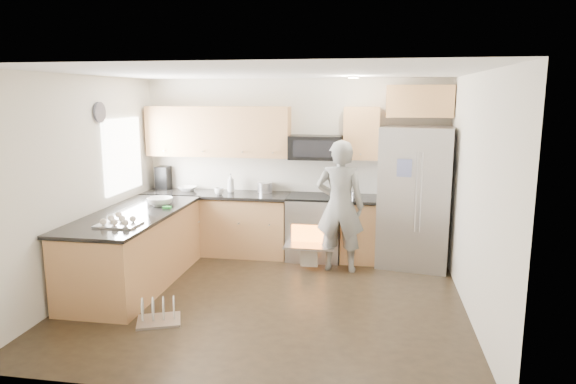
% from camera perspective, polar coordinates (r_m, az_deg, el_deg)
% --- Properties ---
extents(ground, '(4.50, 4.50, 0.00)m').
position_cam_1_polar(ground, '(6.15, -2.34, -11.88)').
color(ground, black).
rests_on(ground, ground).
extents(room_shell, '(4.54, 4.04, 2.62)m').
position_cam_1_polar(room_shell, '(5.74, -2.80, 3.83)').
color(room_shell, silver).
rests_on(room_shell, ground).
extents(back_cabinet_run, '(4.45, 0.64, 2.50)m').
position_cam_1_polar(back_cabinet_run, '(7.64, -4.01, 0.15)').
color(back_cabinet_run, '#B67F48').
rests_on(back_cabinet_run, ground).
extents(peninsula, '(0.96, 2.36, 1.03)m').
position_cam_1_polar(peninsula, '(6.77, -16.64, -6.02)').
color(peninsula, '#B67F48').
rests_on(peninsula, ground).
extents(stove_range, '(0.76, 0.97, 1.79)m').
position_cam_1_polar(stove_range, '(7.48, 2.92, -2.32)').
color(stove_range, '#B7B7BC').
rests_on(stove_range, ground).
extents(refrigerator, '(1.07, 0.89, 1.95)m').
position_cam_1_polar(refrigerator, '(7.31, 13.98, -0.57)').
color(refrigerator, '#B7B7BC').
rests_on(refrigerator, ground).
extents(person, '(0.68, 0.47, 1.79)m').
position_cam_1_polar(person, '(6.92, 5.80, -1.58)').
color(person, gray).
rests_on(person, ground).
extents(dish_rack, '(0.55, 0.49, 0.28)m').
position_cam_1_polar(dish_rack, '(5.73, -14.18, -13.14)').
color(dish_rack, '#B7B7BC').
rests_on(dish_rack, ground).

